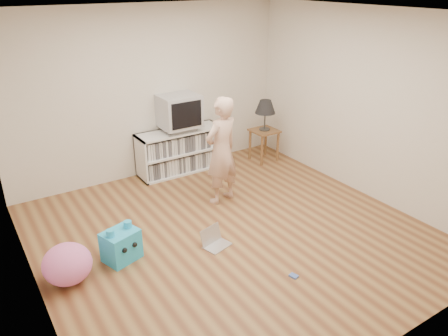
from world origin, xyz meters
TOP-DOWN VIEW (x-y plane):
  - ground at (0.00, 0.00)m, footprint 4.50×4.50m
  - walls at (0.00, 0.00)m, footprint 4.52×4.52m
  - ceiling at (0.00, 0.00)m, footprint 4.50×4.50m
  - media_unit at (0.36, 2.04)m, footprint 1.40×0.45m
  - dvd_deck at (0.36, 2.02)m, footprint 0.45×0.35m
  - crt_tv at (0.36, 2.02)m, footprint 0.60×0.53m
  - side_table at (1.78, 1.65)m, footprint 0.42×0.42m
  - table_lamp at (1.78, 1.65)m, footprint 0.34×0.34m
  - person at (0.36, 0.79)m, footprint 0.62×0.48m
  - laptop at (-0.32, -0.11)m, footprint 0.37×0.32m
  - playing_cards at (0.08, -1.09)m, footprint 0.09×0.10m
  - plush_blue at (-1.34, 0.21)m, footprint 0.45×0.40m
  - plush_pink at (-1.95, 0.13)m, footprint 0.64×0.64m

SIDE VIEW (x-z plane):
  - ground at x=0.00m, z-range 0.00..0.00m
  - playing_cards at x=0.08m, z-range 0.00..0.02m
  - laptop at x=-0.32m, z-range -0.05..0.17m
  - plush_blue at x=-1.34m, z-range -0.03..0.40m
  - plush_pink at x=-1.95m, z-range 0.00..0.43m
  - media_unit at x=0.36m, z-range 0.00..0.70m
  - side_table at x=1.78m, z-range 0.14..0.69m
  - dvd_deck at x=0.36m, z-range 0.70..0.77m
  - person at x=0.36m, z-range 0.00..1.52m
  - table_lamp at x=1.78m, z-range 0.68..1.20m
  - crt_tv at x=0.36m, z-range 0.77..1.27m
  - walls at x=0.00m, z-range 0.00..2.60m
  - ceiling at x=0.00m, z-range 2.60..2.60m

